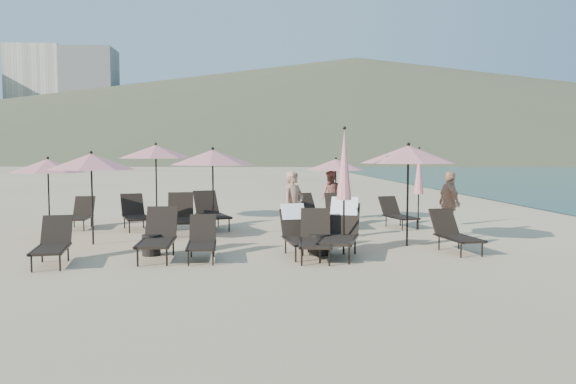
{
  "coord_description": "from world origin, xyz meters",
  "views": [
    {
      "loc": [
        -1.15,
        -11.75,
        2.17
      ],
      "look_at": [
        -0.02,
        3.5,
        1.1
      ],
      "focal_mm": 35.0,
      "sensor_mm": 36.0,
      "label": 1
    }
  ],
  "objects": [
    {
      "name": "lounger_4",
      "position": [
        0.26,
        -0.39,
        0.45
      ],
      "size": [
        0.84,
        1.75,
        0.97
      ],
      "rotation": [
        0.0,
        0.0,
        -0.12
      ],
      "color": "black",
      "rests_on": "ground"
    },
    {
      "name": "lounger_5",
      "position": [
        3.41,
        0.19,
        0.42
      ],
      "size": [
        0.79,
        1.61,
        0.89
      ],
      "rotation": [
        0.0,
        0.0,
        0.14
      ],
      "color": "black",
      "rests_on": "ground"
    },
    {
      "name": "lounger_3",
      "position": [
        0.84,
        -0.06,
        0.57
      ],
      "size": [
        1.2,
        2.01,
        1.18
      ],
      "rotation": [
        0.0,
        0.0,
        -0.29
      ],
      "color": "black",
      "rests_on": "ground"
    },
    {
      "name": "lounger_11",
      "position": [
        3.23,
        4.24,
        0.4
      ],
      "size": [
        0.92,
        1.6,
        0.87
      ],
      "rotation": [
        0.0,
        0.0,
        0.25
      ],
      "color": "black",
      "rests_on": "ground"
    },
    {
      "name": "umbrella_open_2",
      "position": [
        2.58,
        0.96,
        2.13
      ],
      "size": [
        2.24,
        2.24,
        2.41
      ],
      "color": "black",
      "rests_on": "ground"
    },
    {
      "name": "lounger_13",
      "position": [
        -2.17,
        4.38,
        0.49
      ],
      "size": [
        1.22,
        1.94,
        1.05
      ],
      "rotation": [
        0.0,
        0.0,
        0.32
      ],
      "color": "black",
      "rests_on": "ground"
    },
    {
      "name": "hotel_skyline",
      "position": [
        -93.62,
        271.21,
        24.18
      ],
      "size": [
        109.0,
        82.0,
        55.0
      ],
      "color": "beige",
      "rests_on": "ground"
    },
    {
      "name": "side_table_0",
      "position": [
        -3.17,
        0.19,
        0.22
      ],
      "size": [
        0.39,
        0.39,
        0.45
      ],
      "primitive_type": "cylinder",
      "color": "black",
      "rests_on": "ground"
    },
    {
      "name": "umbrella_closed_1",
      "position": [
        3.73,
        3.83,
        1.63
      ],
      "size": [
        0.27,
        0.27,
        2.34
      ],
      "color": "black",
      "rests_on": "ground"
    },
    {
      "name": "beachgoer_c",
      "position": [
        4.1,
        2.37,
        0.85
      ],
      "size": [
        0.53,
        1.04,
        1.7
      ],
      "primitive_type": "imported",
      "rotation": [
        0.0,
        0.0,
        1.69
      ],
      "color": "tan",
      "rests_on": "ground"
    },
    {
      "name": "umbrella_open_1",
      "position": [
        -2.01,
        2.75,
        2.05
      ],
      "size": [
        2.15,
        2.15,
        2.32
      ],
      "color": "black",
      "rests_on": "ground"
    },
    {
      "name": "lounger_9",
      "position": [
        0.72,
        4.26,
        0.45
      ],
      "size": [
        1.12,
        1.8,
        0.97
      ],
      "rotation": [
        0.0,
        0.0,
        0.31
      ],
      "color": "black",
      "rests_on": "ground"
    },
    {
      "name": "lounger_1",
      "position": [
        -2.97,
        -0.16,
        0.47
      ],
      "size": [
        0.69,
        1.76,
        1.01
      ],
      "rotation": [
        0.0,
        0.0,
        0.01
      ],
      "color": "black",
      "rests_on": "ground"
    },
    {
      "name": "lounger_7",
      "position": [
        -4.32,
        4.39,
        0.45
      ],
      "size": [
        1.15,
        1.81,
        0.97
      ],
      "rotation": [
        0.0,
        0.0,
        0.33
      ],
      "color": "black",
      "rests_on": "ground"
    },
    {
      "name": "umbrella_open_3",
      "position": [
        -4.0,
        6.23,
        2.2
      ],
      "size": [
        2.32,
        2.32,
        2.49
      ],
      "color": "black",
      "rests_on": "ground"
    },
    {
      "name": "umbrella_open_5",
      "position": [
        -6.26,
        3.13,
        1.83
      ],
      "size": [
        1.93,
        1.93,
        2.08
      ],
      "color": "black",
      "rests_on": "ground"
    },
    {
      "name": "umbrella_closed_0",
      "position": [
        0.92,
        0.04,
        1.9
      ],
      "size": [
        0.32,
        0.32,
        2.73
      ],
      "color": "black",
      "rests_on": "ground"
    },
    {
      "name": "side_table_1",
      "position": [
        0.38,
        -0.01,
        0.22
      ],
      "size": [
        0.43,
        0.43,
        0.45
      ],
      "primitive_type": "cylinder",
      "color": "black",
      "rests_on": "ground"
    },
    {
      "name": "umbrella_open_0",
      "position": [
        -4.79,
        1.73,
        1.96
      ],
      "size": [
        2.06,
        2.06,
        2.22
      ],
      "color": "black",
      "rests_on": "ground"
    },
    {
      "name": "lounger_10",
      "position": [
        1.52,
        4.32,
        0.45
      ],
      "size": [
        0.65,
        1.68,
        0.97
      ],
      "rotation": [
        0.0,
        0.0,
        -0.01
      ],
      "color": "black",
      "rests_on": "ground"
    },
    {
      "name": "beachgoer_b",
      "position": [
        1.57,
        6.15,
        0.8
      ],
      "size": [
        0.88,
        0.96,
        1.6
      ],
      "primitive_type": "imported",
      "rotation": [
        0.0,
        0.0,
        -1.13
      ],
      "color": "#A26053",
      "rests_on": "ground"
    },
    {
      "name": "volcanic_headland",
      "position": [
        71.37,
        302.62,
        26.49
      ],
      "size": [
        690.0,
        690.0,
        55.0
      ],
      "color": "brown",
      "rests_on": "ground"
    },
    {
      "name": "lounger_6",
      "position": [
        -5.93,
        4.72,
        0.41
      ],
      "size": [
        0.67,
        1.56,
        0.88
      ],
      "rotation": [
        0.0,
        0.0,
        0.06
      ],
      "color": "black",
      "rests_on": "ground"
    },
    {
      "name": "lounger_12",
      "position": [
        -0.05,
        0.1,
        0.49
      ],
      "size": [
        0.82,
        1.72,
        1.03
      ],
      "rotation": [
        0.0,
        0.0,
        0.13
      ],
      "color": "black",
      "rests_on": "ground"
    },
    {
      "name": "lounger_8",
      "position": [
        -2.92,
        3.39,
        0.5
      ],
      "size": [
        0.88,
        1.91,
        1.06
      ],
      "rotation": [
        0.0,
        0.0,
        0.1
      ],
      "color": "black",
      "rests_on": "ground"
    },
    {
      "name": "ground",
      "position": [
        0.0,
        0.0,
        0.0
      ],
      "size": [
        800.0,
        800.0,
        0.0
      ],
      "primitive_type": "plane",
      "color": "#D6BA8C",
      "rests_on": "ground"
    },
    {
      "name": "beachgoer_a",
      "position": [
        -0.02,
        1.67,
        0.87
      ],
      "size": [
        0.75,
        0.73,
        1.74
      ],
      "primitive_type": "imported",
      "rotation": [
        0.0,
        0.0,
        0.73
      ],
      "color": "#AB765C",
      "rests_on": "ground"
    },
    {
      "name": "lounger_2",
      "position": [
        -2.06,
        -0.3,
        0.4
      ],
      "size": [
        0.62,
        1.51,
        0.86
      ],
      "rotation": [
        0.0,
        0.0,
        0.04
      ],
      "color": "black",
      "rests_on": "ground"
    },
    {
      "name": "umbrella_open_4",
      "position": [
        1.68,
        5.84,
        1.8
      ],
      "size": [
        1.89,
        1.89,
        2.03
      ],
      "color": "black",
      "rests_on": "ground"
    },
    {
      "name": "lounger_0",
      "position": [
        -4.93,
        -0.61,
        0.42
      ],
      "size": [
        0.82,
        1.62,
        0.89
      ],
      "rotation": [
        0.0,
        0.0,
        0.15
      ],
      "color": "black",
      "rests_on": "ground"
    }
  ]
}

